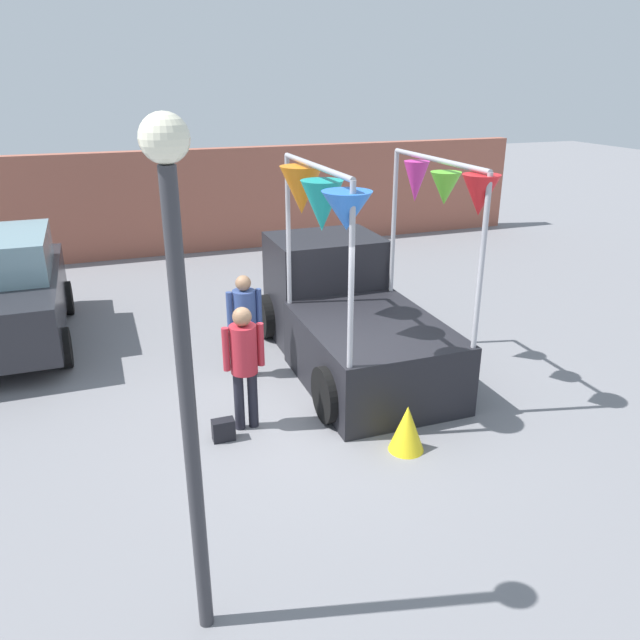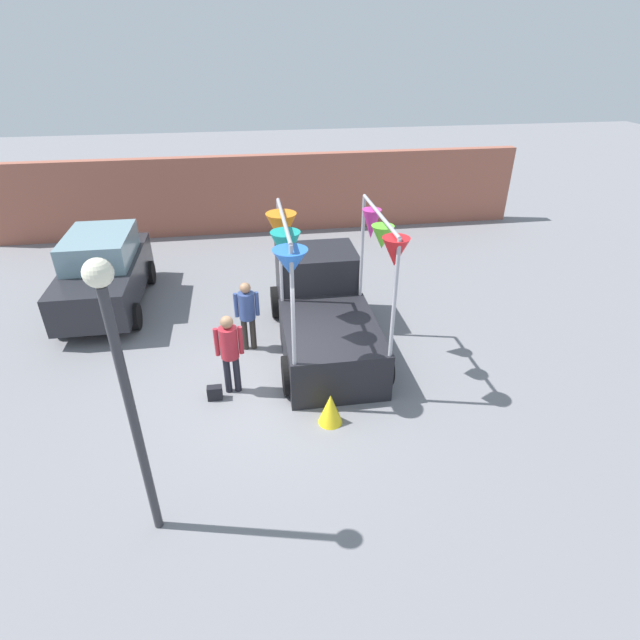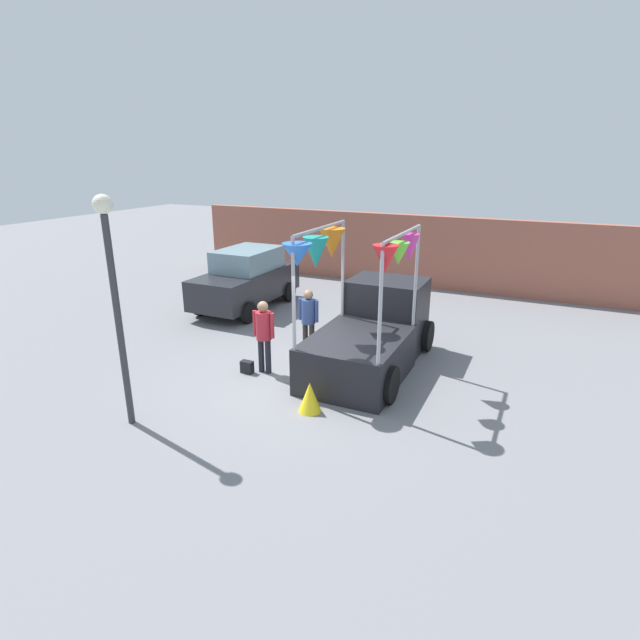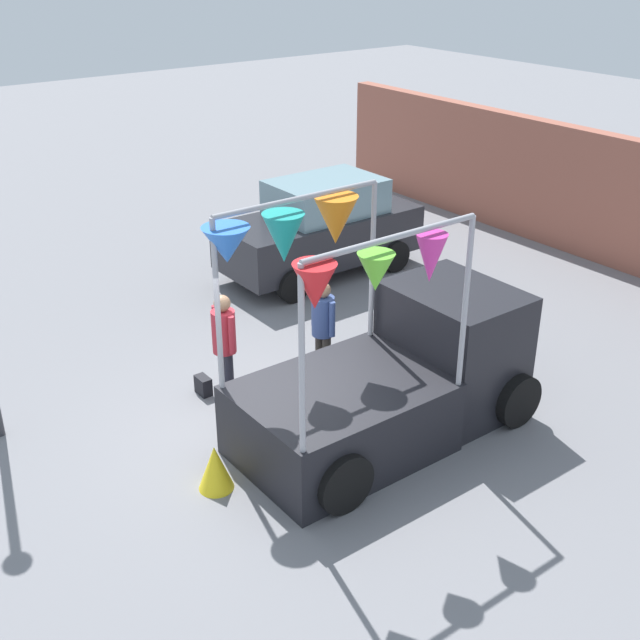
% 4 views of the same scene
% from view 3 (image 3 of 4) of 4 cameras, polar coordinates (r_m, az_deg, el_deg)
% --- Properties ---
extents(ground_plane, '(60.00, 60.00, 0.00)m').
position_cam_3_polar(ground_plane, '(11.00, -1.30, -6.77)').
color(ground_plane, slate).
extents(vendor_truck, '(2.47, 4.16, 3.27)m').
position_cam_3_polar(vendor_truck, '(11.54, 5.99, -0.75)').
color(vendor_truck, black).
rests_on(vendor_truck, ground).
extents(parked_car, '(1.88, 4.00, 1.88)m').
position_cam_3_polar(parked_car, '(15.91, -8.40, 4.67)').
color(parked_car, '#26262B').
rests_on(parked_car, ground).
extents(person_customer, '(0.53, 0.34, 1.67)m').
position_cam_3_polar(person_customer, '(11.02, -6.45, -1.16)').
color(person_customer, black).
rests_on(person_customer, ground).
extents(person_vendor, '(0.53, 0.34, 1.60)m').
position_cam_3_polar(person_vendor, '(12.10, -1.33, 0.52)').
color(person_vendor, '#2D2823').
rests_on(person_vendor, ground).
extents(handbag, '(0.28, 0.16, 0.28)m').
position_cam_3_polar(handbag, '(11.37, -8.34, -5.33)').
color(handbag, black).
rests_on(handbag, ground).
extents(street_lamp, '(0.32, 0.32, 4.09)m').
position_cam_3_polar(street_lamp, '(9.04, -22.57, 4.03)').
color(street_lamp, '#333338').
rests_on(street_lamp, ground).
extents(brick_boundary_wall, '(18.00, 0.36, 2.60)m').
position_cam_3_polar(brick_boundary_wall, '(18.75, 11.10, 7.73)').
color(brick_boundary_wall, '#9E5947').
rests_on(brick_boundary_wall, ground).
extents(folded_kite_bundle_sunflower, '(0.60, 0.60, 0.60)m').
position_cam_3_polar(folded_kite_bundle_sunflower, '(9.59, -1.18, -8.79)').
color(folded_kite_bundle_sunflower, yellow).
rests_on(folded_kite_bundle_sunflower, ground).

